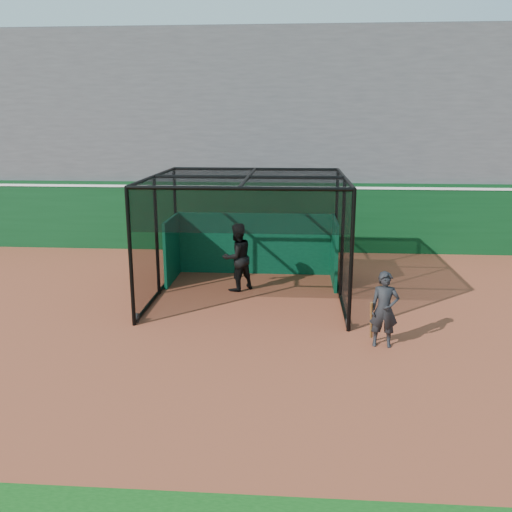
{
  "coord_description": "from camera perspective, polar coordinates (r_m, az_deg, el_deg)",
  "views": [
    {
      "loc": [
        1.74,
        -10.95,
        4.67
      ],
      "look_at": [
        0.79,
        2.0,
        1.4
      ],
      "focal_mm": 38.0,
      "sensor_mm": 36.0,
      "label": 1
    }
  ],
  "objects": [
    {
      "name": "on_deck_player",
      "position": [
        11.7,
        13.34,
        -5.52
      ],
      "size": [
        0.64,
        0.44,
        1.63
      ],
      "color": "black",
      "rests_on": "ground"
    },
    {
      "name": "grandstand",
      "position": [
        23.29,
        -0.12,
        13.65
      ],
      "size": [
        50.0,
        7.85,
        8.95
      ],
      "color": "#4C4C4F",
      "rests_on": "ground"
    },
    {
      "name": "batting_cage",
      "position": [
        14.43,
        -0.8,
        1.9
      ],
      "size": [
        5.06,
        4.84,
        3.23
      ],
      "color": "black",
      "rests_on": "ground"
    },
    {
      "name": "batter",
      "position": [
        15.1,
        -2.01,
        -0.12
      ],
      "size": [
        1.17,
        1.15,
        1.91
      ],
      "primitive_type": "imported",
      "rotation": [
        0.0,
        0.0,
        3.86
      ],
      "color": "black",
      "rests_on": "ground"
    },
    {
      "name": "ground",
      "position": [
        12.03,
        -4.52,
        -8.75
      ],
      "size": [
        120.0,
        120.0,
        0.0
      ],
      "primitive_type": "plane",
      "color": "#96462B",
      "rests_on": "ground"
    },
    {
      "name": "outfield_wall",
      "position": [
        19.82,
        -0.93,
        4.3
      ],
      "size": [
        50.0,
        0.5,
        2.5
      ],
      "color": "#093616",
      "rests_on": "ground"
    }
  ]
}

